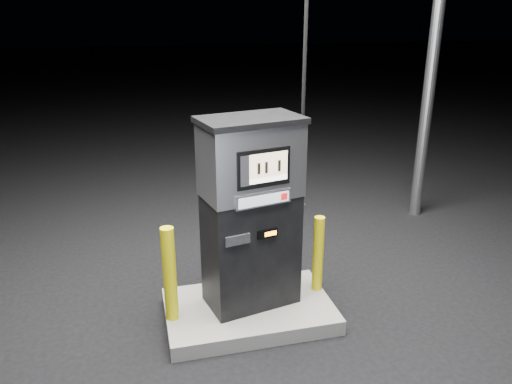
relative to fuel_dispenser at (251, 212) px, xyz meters
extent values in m
plane|color=black|center=(-0.04, -0.07, -1.08)|extent=(80.00, 80.00, 0.00)
cube|color=#62615D|center=(-0.04, -0.07, -1.01)|extent=(1.60, 1.00, 0.15)
cylinder|color=gray|center=(2.96, 1.93, 1.17)|extent=(0.16, 0.16, 4.50)
cube|color=black|center=(0.00, 0.00, -0.38)|extent=(0.92, 0.65, 1.10)
cube|color=#B0B1B8|center=(0.00, 0.00, 0.50)|extent=(0.94, 0.67, 0.66)
cube|color=black|center=(0.00, 0.00, 0.86)|extent=(0.99, 0.71, 0.05)
cube|color=black|center=(0.05, -0.25, 0.50)|extent=(0.49, 0.13, 0.34)
cube|color=beige|center=(0.09, -0.25, 0.52)|extent=(0.36, 0.08, 0.21)
cube|color=white|center=(0.09, -0.26, 0.40)|extent=(0.36, 0.08, 0.04)
cube|color=#B0B1B8|center=(0.05, -0.25, 0.21)|extent=(0.52, 0.14, 0.12)
cube|color=#AFB3B7|center=(0.05, -0.26, 0.21)|extent=(0.48, 0.10, 0.09)
cube|color=red|center=(0.24, -0.22, 0.21)|extent=(0.06, 0.02, 0.06)
cube|color=black|center=(0.09, -0.24, -0.12)|extent=(0.19, 0.06, 0.08)
cube|color=orange|center=(0.12, -0.24, -0.12)|extent=(0.11, 0.03, 0.04)
cube|color=black|center=(-0.19, -0.30, -0.12)|extent=(0.23, 0.07, 0.09)
cube|color=black|center=(0.45, 0.10, -0.01)|extent=(0.12, 0.17, 0.22)
cylinder|color=gray|center=(0.50, 0.11, -0.01)|extent=(0.10, 0.20, 0.06)
cylinder|color=black|center=(0.49, 0.06, 1.47)|extent=(0.04, 0.04, 2.74)
cylinder|color=#D1C60B|center=(-0.78, -0.11, -0.48)|extent=(0.16, 0.16, 0.91)
cylinder|color=#D1C60B|center=(0.70, 0.05, -0.54)|extent=(0.13, 0.13, 0.79)
camera|label=1|loc=(-0.99, -4.13, 1.75)|focal=35.00mm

